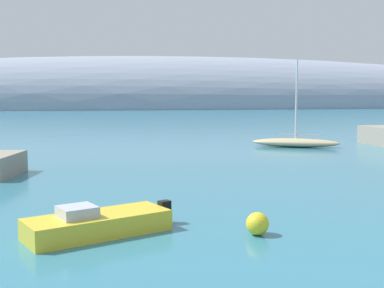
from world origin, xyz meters
TOP-DOWN VIEW (x-y plane):
  - distant_ridge at (22.44, 181.21)m, footprint 347.72×51.69m
  - sailboat_sand_near_shore at (11.46, 41.13)m, footprint 8.54×5.53m
  - motorboat_yellow_alongside_breakwater at (-7.25, 13.55)m, footprint 5.65×3.95m
  - mooring_buoy_yellow at (-1.48, 12.48)m, footprint 0.84×0.84m

SIDE VIEW (x-z plane):
  - distant_ridge at x=22.44m, z-range -19.17..19.17m
  - mooring_buoy_yellow at x=-1.48m, z-range 0.00..0.84m
  - motorboat_yellow_alongside_breakwater at x=-7.25m, z-range -0.16..1.00m
  - sailboat_sand_near_shore at x=11.46m, z-range -3.72..4.70m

